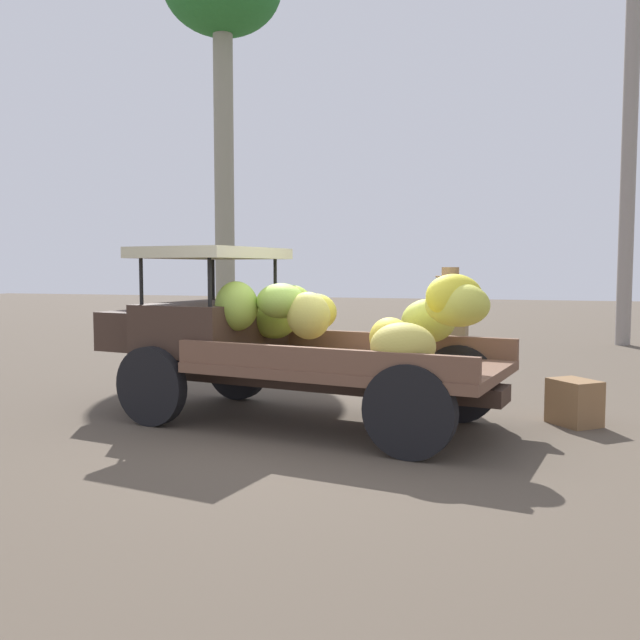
{
  "coord_description": "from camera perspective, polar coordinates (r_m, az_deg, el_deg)",
  "views": [
    {
      "loc": [
        -1.89,
        6.4,
        1.63
      ],
      "look_at": [
        0.12,
        -0.3,
        1.1
      ],
      "focal_mm": 38.35,
      "sensor_mm": 36.0,
      "label": 1
    }
  ],
  "objects": [
    {
      "name": "ground_plane",
      "position": [
        6.87,
        0.22,
        -9.35
      ],
      "size": [
        60.0,
        60.0,
        0.0
      ],
      "primitive_type": "plane",
      "color": "brown"
    },
    {
      "name": "wooden_crate",
      "position": [
        7.62,
        20.46,
        -6.45
      ],
      "size": [
        0.59,
        0.6,
        0.47
      ],
      "primitive_type": "cube",
      "rotation": [
        0.0,
        0.0,
        2.27
      ],
      "color": "brown",
      "rests_on": "ground"
    },
    {
      "name": "farmer",
      "position": [
        8.08,
        10.75,
        -0.67
      ],
      "size": [
        0.53,
        0.47,
        1.64
      ],
      "rotation": [
        0.0,
        0.0,
        1.48
      ],
      "color": "#B2B39C",
      "rests_on": "ground"
    },
    {
      "name": "forest_tree_2",
      "position": [
        18.87,
        -8.15,
        24.78
      ],
      "size": [
        2.98,
        2.98,
        9.81
      ],
      "color": "gray",
      "rests_on": "ground"
    },
    {
      "name": "truck",
      "position": [
        7.25,
        -3.4,
        -1.24
      ],
      "size": [
        4.62,
        2.36,
        1.85
      ],
      "rotation": [
        0.0,
        0.0,
        -0.17
      ],
      "color": "#39281F",
      "rests_on": "ground"
    }
  ]
}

